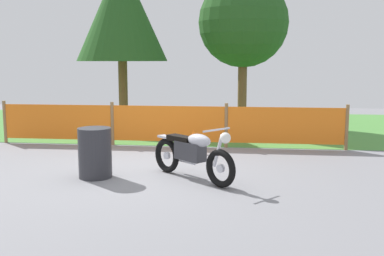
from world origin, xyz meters
TOP-DOWN VIEW (x-y plane):
  - ground at (0.00, 0.00)m, footprint 24.00×24.00m
  - grass_verge at (0.00, 6.03)m, footprint 24.00×7.18m
  - barrier_fence at (0.00, 2.44)m, footprint 8.33×0.08m
  - tree_leftmost at (-1.99, 5.75)m, footprint 2.78×2.78m
  - tree_near_left at (1.71, 6.26)m, footprint 2.77×2.77m
  - motorcycle_lead at (0.93, -0.59)m, footprint 1.58×1.41m
  - traffic_cone at (0.68, 1.74)m, footprint 0.32×0.32m
  - spare_drum at (-0.79, -0.64)m, footprint 0.58×0.58m

SIDE VIEW (x-z plane):
  - ground at x=0.00m, z-range -0.02..0.00m
  - grass_verge at x=0.00m, z-range 0.00..0.01m
  - traffic_cone at x=0.68m, z-range -0.01..0.52m
  - spare_drum at x=-0.79m, z-range 0.00..0.88m
  - motorcycle_lead at x=0.93m, z-range -0.01..0.94m
  - barrier_fence at x=0.00m, z-range 0.02..1.07m
  - tree_near_left at x=1.71m, z-range 0.89..5.48m
  - tree_leftmost at x=-1.99m, z-range 0.99..6.10m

